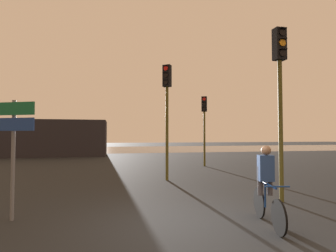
% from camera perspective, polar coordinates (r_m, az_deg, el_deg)
% --- Properties ---
extents(ground_plane, '(120.00, 120.00, 0.00)m').
position_cam_1_polar(ground_plane, '(5.66, 5.52, -20.93)').
color(ground_plane, black).
extents(water_strip, '(80.00, 16.00, 0.01)m').
position_cam_1_polar(water_strip, '(34.99, -8.98, -5.01)').
color(water_strip, slate).
rests_on(water_strip, ground).
extents(distant_building, '(9.23, 4.00, 3.16)m').
position_cam_1_polar(distant_building, '(25.48, -23.77, -2.43)').
color(distant_building, black).
rests_on(distant_building, ground).
extents(traffic_light_near_right, '(0.33, 0.35, 4.84)m').
position_cam_1_polar(traffic_light_near_right, '(8.06, 23.20, 8.93)').
color(traffic_light_near_right, '#4C4719').
rests_on(traffic_light_near_right, ground).
extents(traffic_light_far_right, '(0.39, 0.41, 4.16)m').
position_cam_1_polar(traffic_light_far_right, '(15.81, 7.90, 1.86)').
color(traffic_light_far_right, '#4C4719').
rests_on(traffic_light_far_right, ground).
extents(traffic_light_center, '(0.40, 0.42, 4.74)m').
position_cam_1_polar(traffic_light_center, '(10.84, -0.22, 5.63)').
color(traffic_light_center, '#4C4719').
rests_on(traffic_light_center, ground).
extents(direction_sign_post, '(1.02, 0.46, 2.60)m').
position_cam_1_polar(direction_sign_post, '(6.60, -30.76, -2.08)').
color(direction_sign_post, slate).
rests_on(direction_sign_post, ground).
extents(cyclist, '(0.52, 1.68, 1.62)m').
position_cam_1_polar(cyclist, '(5.89, 20.66, -11.81)').
color(cyclist, black).
rests_on(cyclist, ground).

